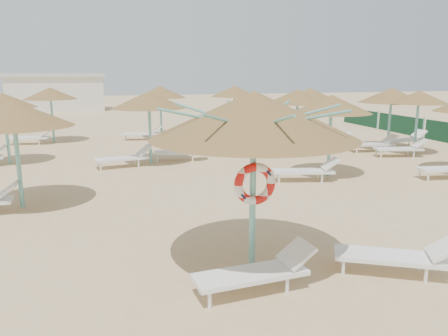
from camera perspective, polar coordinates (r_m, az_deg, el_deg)
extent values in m
plane|color=tan|center=(8.15, 1.61, -12.18)|extent=(120.00, 120.00, 0.00)
cylinder|color=#67B3AC|center=(7.46, 3.76, -3.91)|extent=(0.11, 0.11, 2.59)
cone|color=olive|center=(7.19, 3.92, 6.95)|extent=(3.46, 3.46, 0.78)
cylinder|color=#67B3AC|center=(7.22, 3.89, 4.85)|extent=(0.20, 0.20, 0.12)
cylinder|color=#67B3AC|center=(7.50, 9.69, 6.70)|extent=(1.56, 0.04, 0.39)
cylinder|color=#67B3AC|center=(7.92, 6.43, 7.10)|extent=(1.13, 1.13, 0.39)
cylinder|color=#67B3AC|center=(7.95, 2.00, 7.19)|extent=(0.04, 1.56, 0.39)
cylinder|color=#67B3AC|center=(7.57, -1.55, 6.93)|extent=(1.13, 1.13, 0.39)
cylinder|color=#67B3AC|center=(6.97, -2.29, 6.45)|extent=(1.56, 0.04, 0.39)
cylinder|color=#67B3AC|center=(6.49, 0.86, 6.02)|extent=(1.13, 1.13, 0.39)
cylinder|color=#67B3AC|center=(6.46, 6.26, 5.91)|extent=(0.04, 1.56, 0.39)
cylinder|color=#67B3AC|center=(6.89, 9.92, 6.21)|extent=(1.13, 1.13, 0.39)
torus|color=red|center=(7.30, 4.05, -2.09)|extent=(0.73, 0.15, 0.73)
cylinder|color=white|center=(6.65, -1.89, -16.90)|extent=(0.06, 0.06, 0.27)
cylinder|color=white|center=(7.05, -3.18, -15.12)|extent=(0.06, 0.06, 0.27)
cylinder|color=white|center=(7.12, 8.25, -14.95)|extent=(0.06, 0.06, 0.27)
cylinder|color=white|center=(7.49, 6.45, -13.44)|extent=(0.06, 0.06, 0.27)
cube|color=white|center=(7.02, 3.49, -13.70)|extent=(1.85, 0.75, 0.08)
cube|color=white|center=(7.26, 9.43, -10.93)|extent=(0.51, 0.61, 0.35)
cylinder|color=white|center=(7.87, 15.31, -12.46)|extent=(0.06, 0.06, 0.27)
cylinder|color=white|center=(8.32, 15.17, -11.07)|extent=(0.06, 0.06, 0.27)
cylinder|color=white|center=(8.06, 24.87, -12.62)|extent=(0.06, 0.06, 0.27)
cylinder|color=white|center=(8.49, 24.19, -11.26)|extent=(0.06, 0.06, 0.27)
cube|color=white|center=(8.11, 20.89, -10.76)|extent=(1.91, 1.40, 0.08)
cube|color=white|center=(8.19, 26.79, -9.31)|extent=(0.69, 0.73, 0.35)
cylinder|color=#67B3AC|center=(12.11, -25.27, 0.56)|extent=(0.11, 0.11, 2.30)
cone|color=olive|center=(11.94, -25.83, 6.42)|extent=(2.85, 2.85, 0.64)
cylinder|color=#67B3AC|center=(11.97, -25.71, 5.25)|extent=(0.20, 0.20, 0.12)
cube|color=white|center=(11.94, -26.47, -2.62)|extent=(0.52, 0.63, 0.36)
cylinder|color=#67B3AC|center=(18.22, -26.50, 4.06)|extent=(0.11, 0.11, 2.30)
cone|color=olive|center=(18.11, -26.88, 7.90)|extent=(2.33, 2.33, 0.52)
cylinder|color=#67B3AC|center=(18.13, -26.81, 7.18)|extent=(0.20, 0.20, 0.12)
cylinder|color=#67B3AC|center=(23.09, -21.51, 5.99)|extent=(0.11, 0.11, 2.30)
cone|color=olive|center=(23.00, -21.75, 9.05)|extent=(2.53, 2.53, 0.57)
cylinder|color=#67B3AC|center=(23.01, -21.70, 8.46)|extent=(0.20, 0.20, 0.12)
cylinder|color=white|center=(22.99, -26.22, 3.01)|extent=(0.06, 0.06, 0.28)
cylinder|color=white|center=(23.45, -25.80, 3.21)|extent=(0.06, 0.06, 0.28)
cylinder|color=white|center=(22.55, -23.01, 3.14)|extent=(0.06, 0.06, 0.28)
cylinder|color=white|center=(23.02, -22.64, 3.34)|extent=(0.06, 0.06, 0.28)
cube|color=white|center=(22.93, -24.17, 3.64)|extent=(1.98, 0.94, 0.08)
cube|color=white|center=(22.64, -22.18, 4.32)|extent=(0.58, 0.68, 0.36)
cylinder|color=#67B3AC|center=(16.60, -9.63, 4.49)|extent=(0.11, 0.11, 2.30)
cone|color=olive|center=(16.48, -9.79, 8.77)|extent=(2.75, 2.75, 0.62)
cylinder|color=#67B3AC|center=(16.50, -9.76, 7.93)|extent=(0.20, 0.20, 0.12)
cylinder|color=white|center=(15.91, -15.80, 0.16)|extent=(0.06, 0.06, 0.28)
cylinder|color=white|center=(16.40, -16.12, 0.49)|extent=(0.06, 0.06, 0.28)
cylinder|color=white|center=(16.19, -11.11, 0.61)|extent=(0.06, 0.06, 0.28)
cylinder|color=white|center=(16.67, -11.55, 0.92)|extent=(0.06, 0.06, 0.28)
cube|color=white|center=(16.27, -13.23, 1.21)|extent=(1.98, 0.95, 0.08)
cube|color=white|center=(16.43, -10.38, 2.29)|extent=(0.58, 0.68, 0.36)
cylinder|color=white|center=(16.99, -8.68, 1.25)|extent=(0.06, 0.06, 0.28)
cylinder|color=white|center=(17.48, -8.59, 1.56)|extent=(0.06, 0.06, 0.28)
cylinder|color=white|center=(16.96, -4.13, 1.34)|extent=(0.06, 0.06, 0.28)
cylinder|color=white|center=(17.45, -4.16, 1.65)|extent=(0.06, 0.06, 0.28)
cube|color=white|center=(17.17, -5.99, 2.05)|extent=(1.98, 0.95, 0.08)
cube|color=white|center=(17.14, -3.16, 2.90)|extent=(0.58, 0.68, 0.36)
cylinder|color=#67B3AC|center=(23.12, -8.22, 6.73)|extent=(0.11, 0.11, 2.30)
cone|color=olive|center=(23.03, -8.32, 9.80)|extent=(2.65, 2.65, 0.60)
cylinder|color=#67B3AC|center=(23.05, -8.30, 9.21)|extent=(0.20, 0.20, 0.12)
cylinder|color=white|center=(22.56, -12.84, 3.82)|extent=(0.06, 0.06, 0.28)
cylinder|color=white|center=(23.05, -12.72, 4.01)|extent=(0.06, 0.06, 0.28)
cylinder|color=white|center=(22.45, -9.41, 3.93)|extent=(0.06, 0.06, 0.28)
cylinder|color=white|center=(22.95, -9.36, 4.11)|extent=(0.06, 0.06, 0.28)
cube|color=white|center=(22.71, -10.79, 4.43)|extent=(1.97, 0.90, 0.08)
cube|color=white|center=(22.63, -8.66, 5.09)|extent=(0.57, 0.67, 0.36)
cylinder|color=white|center=(23.22, -7.27, 4.27)|extent=(0.06, 0.06, 0.28)
cylinder|color=white|center=(23.69, -7.63, 4.42)|extent=(0.06, 0.06, 0.28)
cylinder|color=white|center=(23.64, -4.14, 4.49)|extent=(0.06, 0.06, 0.28)
cylinder|color=white|center=(24.11, -4.55, 4.63)|extent=(0.06, 0.06, 0.28)
cube|color=white|center=(23.67, -5.61, 4.91)|extent=(1.97, 0.90, 0.08)
cube|color=white|center=(23.93, -3.68, 5.60)|extent=(0.57, 0.67, 0.36)
cylinder|color=#67B3AC|center=(14.74, 13.61, 3.33)|extent=(0.11, 0.11, 2.30)
cone|color=olive|center=(14.60, 13.86, 8.12)|extent=(2.58, 2.58, 0.58)
cylinder|color=#67B3AC|center=(14.62, 13.81, 7.20)|extent=(0.20, 0.20, 0.12)
cylinder|color=white|center=(13.69, 7.21, -1.41)|extent=(0.06, 0.06, 0.28)
cylinder|color=white|center=(14.17, 6.89, -0.93)|extent=(0.06, 0.06, 0.28)
cylinder|color=white|center=(13.97, 12.69, -1.34)|extent=(0.06, 0.06, 0.28)
cylinder|color=white|center=(14.44, 12.19, -0.87)|extent=(0.06, 0.06, 0.28)
cube|color=white|center=(14.04, 10.29, -0.41)|extent=(1.99, 1.05, 0.08)
cube|color=white|center=(14.19, 13.69, 0.56)|extent=(0.61, 0.70, 0.36)
cylinder|color=#67B3AC|center=(18.88, 9.45, 5.44)|extent=(0.11, 0.11, 2.30)
cone|color=olive|center=(18.78, 9.58, 9.19)|extent=(2.63, 2.63, 0.59)
cylinder|color=#67B3AC|center=(18.79, 9.56, 8.47)|extent=(0.20, 0.20, 0.12)
cylinder|color=white|center=(17.60, 5.01, 1.73)|extent=(0.06, 0.06, 0.28)
cylinder|color=white|center=(18.02, 4.16, 1.99)|extent=(0.06, 0.06, 0.28)
cylinder|color=white|center=(18.34, 8.58, 2.07)|extent=(0.06, 0.06, 0.28)
cylinder|color=white|center=(18.74, 7.69, 2.32)|extent=(0.06, 0.06, 0.28)
cube|color=white|center=(18.20, 6.74, 2.62)|extent=(1.99, 0.99, 0.08)
cube|color=white|center=(18.65, 8.93, 3.54)|extent=(0.60, 0.69, 0.36)
cylinder|color=#67B3AC|center=(23.95, 1.38, 7.05)|extent=(0.11, 0.11, 2.30)
cone|color=olive|center=(23.87, 1.40, 10.01)|extent=(2.58, 2.58, 0.58)
cylinder|color=#67B3AC|center=(23.88, 1.40, 9.44)|extent=(0.20, 0.20, 0.12)
cylinder|color=white|center=(23.07, -2.84, 4.30)|extent=(0.06, 0.06, 0.28)
cylinder|color=white|center=(23.56, -2.94, 4.47)|extent=(0.06, 0.06, 0.28)
cylinder|color=white|center=(23.21, 0.49, 4.37)|extent=(0.06, 0.06, 0.28)
cylinder|color=white|center=(23.70, 0.33, 4.54)|extent=(0.06, 0.06, 0.28)
cube|color=white|center=(23.36, -0.93, 4.87)|extent=(1.97, 0.88, 0.08)
cube|color=white|center=(23.44, 1.14, 5.48)|extent=(0.57, 0.66, 0.36)
cylinder|color=white|center=(15.29, 25.13, -1.05)|extent=(0.06, 0.06, 0.28)
cylinder|color=white|center=(15.71, 24.19, -0.63)|extent=(0.06, 0.06, 0.28)
cube|color=white|center=(15.89, 27.18, -0.11)|extent=(1.97, 0.91, 0.08)
cylinder|color=#67B3AC|center=(20.88, 20.79, 5.46)|extent=(0.11, 0.11, 2.30)
cone|color=olive|center=(20.79, 21.05, 8.86)|extent=(2.82, 2.82, 0.64)
cylinder|color=#67B3AC|center=(20.80, 21.00, 8.19)|extent=(0.20, 0.20, 0.12)
cylinder|color=white|center=(19.49, 16.94, 2.28)|extent=(0.06, 0.06, 0.28)
cylinder|color=white|center=(19.93, 16.32, 2.53)|extent=(0.06, 0.06, 0.28)
cylinder|color=white|center=(20.11, 20.41, 2.33)|extent=(0.06, 0.06, 0.28)
cylinder|color=white|center=(20.54, 19.74, 2.58)|extent=(0.06, 0.06, 0.28)
cube|color=white|center=(20.04, 18.73, 2.95)|extent=(1.96, 0.84, 0.08)
cube|color=white|center=(20.41, 20.90, 3.63)|extent=(0.55, 0.65, 0.36)
cylinder|color=white|center=(21.18, 21.38, 2.74)|extent=(0.06, 0.06, 0.28)
cylinder|color=white|center=(21.54, 20.47, 2.95)|extent=(0.06, 0.06, 0.28)
cylinder|color=white|center=(22.13, 23.92, 2.90)|extent=(0.06, 0.06, 0.28)
cylinder|color=white|center=(22.47, 23.01, 3.11)|extent=(0.06, 0.06, 0.28)
cube|color=white|center=(21.89, 22.49, 3.41)|extent=(1.96, 0.84, 0.08)
cube|color=white|center=(22.46, 24.10, 4.10)|extent=(0.55, 0.65, 0.36)
cylinder|color=#67B3AC|center=(19.56, 10.97, 5.62)|extent=(0.11, 0.11, 2.30)
cone|color=olive|center=(19.46, 11.12, 9.27)|extent=(2.88, 2.88, 0.65)
cylinder|color=#67B3AC|center=(19.47, 11.09, 8.54)|extent=(0.20, 0.20, 0.12)
cylinder|color=white|center=(18.22, 6.84, 2.05)|extent=(0.06, 0.06, 0.28)
cylinder|color=white|center=(18.62, 5.95, 2.30)|extent=(0.06, 0.06, 0.28)
cylinder|color=white|center=(19.02, 10.17, 2.38)|extent=(0.06, 0.06, 0.28)
cylinder|color=white|center=(19.41, 9.25, 2.62)|extent=(0.06, 0.06, 0.28)
cube|color=white|center=(18.85, 8.40, 2.91)|extent=(1.99, 1.03, 0.08)
cube|color=white|center=(19.33, 10.45, 3.79)|extent=(0.61, 0.69, 0.36)
cylinder|color=white|center=(20.03, 11.23, 2.84)|extent=(0.06, 0.06, 0.28)
cylinder|color=white|center=(20.50, 10.90, 3.07)|extent=(0.06, 0.06, 0.28)
cylinder|color=white|center=(20.39, 14.92, 2.83)|extent=(0.06, 0.06, 0.28)
cylinder|color=white|center=(20.86, 14.52, 3.06)|extent=(0.06, 0.06, 0.28)
cube|color=white|center=(20.44, 13.27, 3.45)|extent=(1.99, 1.03, 0.08)
cube|color=white|center=(20.65, 15.58, 4.09)|extent=(0.61, 0.69, 0.36)
cylinder|color=#67B3AC|center=(20.08, 23.81, 4.96)|extent=(0.11, 0.11, 2.30)
cone|color=olive|center=(19.98, 24.12, 8.46)|extent=(2.37, 2.37, 0.53)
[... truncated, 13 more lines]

